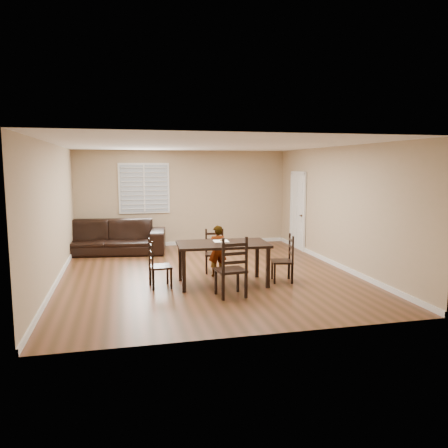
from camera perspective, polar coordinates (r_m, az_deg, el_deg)
The scene contains 11 objects.
ground at distance 9.34m, azimuth -2.26°, elevation -6.48°, with size 7.00×7.00×0.00m, color brown.
room at distance 9.25m, azimuth -2.32°, elevation 4.72°, with size 6.04×7.04×2.72m.
dining_table at distance 8.36m, azimuth -0.17°, elevation -3.06°, with size 1.78×1.06×0.81m.
chair_near at distance 9.47m, azimuth -1.25°, elevation -3.69°, with size 0.47×0.45×0.92m.
chair_far at distance 7.53m, azimuth 1.22°, elevation -6.09°, with size 0.53×0.50×1.08m.
chair_left at distance 8.29m, azimuth -9.07°, elevation -5.44°, with size 0.42×0.45×0.92m.
chair_right at distance 8.72m, azimuth 8.32°, elevation -4.70°, with size 0.47×0.49×0.93m.
child at distance 9.01m, azimuth -0.87°, elevation -3.53°, with size 0.39×0.25×1.06m, color gray.
napkin at distance 8.53m, azimuth -0.40°, elevation -2.24°, with size 0.29×0.29×0.00m, color white.
donut at distance 8.54m, azimuth -0.26°, elevation -2.11°, with size 0.09×0.09×0.03m.
sofa at distance 11.75m, azimuth -15.02°, elevation -1.64°, with size 2.98×1.16×0.87m, color black.
Camera 1 is at (-1.71, -8.90, 2.28)m, focal length 35.00 mm.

